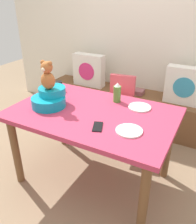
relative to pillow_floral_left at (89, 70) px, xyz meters
name	(u,v)px	position (x,y,z in m)	size (l,w,h in m)	color
ground_plane	(93,177)	(0.72, -1.18, -0.68)	(8.00, 8.00, 0.00)	#8C7256
back_wall	(150,24)	(0.72, 0.29, 0.62)	(4.40, 0.10, 2.60)	silver
window_bench	(136,109)	(0.72, 0.02, -0.45)	(2.60, 0.44, 0.46)	brown
pillow_floral_left	(89,70)	(0.00, 0.00, 0.00)	(0.44, 0.15, 0.44)	white
pillow_floral_right	(185,86)	(1.29, 0.00, 0.00)	(0.44, 0.15, 0.44)	white
book_stack	(136,91)	(0.70, 0.02, -0.19)	(0.20, 0.14, 0.06)	#91555C
dining_table	(93,122)	(0.72, -1.18, -0.04)	(1.40, 0.91, 0.74)	#B73351
highchair	(119,101)	(0.65, -0.42, -0.16)	(0.36, 0.48, 0.79)	#D84C59
infant_seat_teal	(50,98)	(0.33, -1.26, 0.13)	(0.30, 0.33, 0.16)	#0E93B0
teddy_bear	(48,76)	(0.33, -1.26, 0.34)	(0.13, 0.12, 0.25)	#AE6230
ketchup_bottle	(117,93)	(0.82, -0.90, 0.15)	(0.07, 0.07, 0.18)	#4C8C33
coffee_mug	(59,86)	(0.18, -0.92, 0.11)	(0.12, 0.08, 0.09)	black
dinner_plate_near	(129,131)	(1.12, -1.34, 0.07)	(0.20, 0.20, 0.01)	white
dinner_plate_far	(140,107)	(1.05, -0.92, 0.07)	(0.20, 0.20, 0.01)	white
cell_phone	(98,127)	(0.88, -1.39, 0.06)	(0.07, 0.14, 0.01)	black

